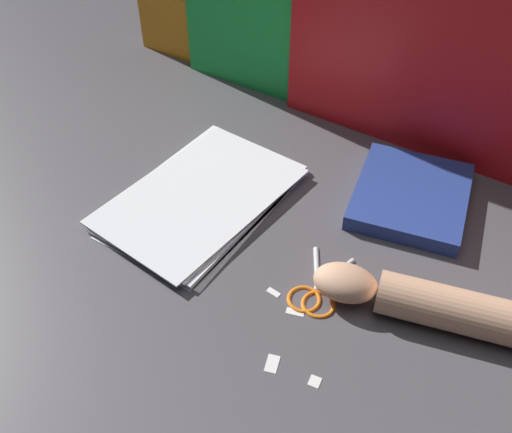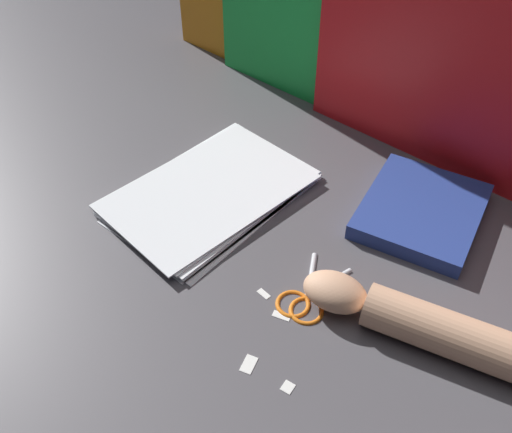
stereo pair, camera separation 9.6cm
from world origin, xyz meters
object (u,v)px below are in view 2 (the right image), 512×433
Objects in this scene: paper_stack at (210,193)px; scissors at (305,298)px; hand_forearm at (418,322)px; book_closed at (421,211)px.

paper_stack is 2.50× the size of scissors.
hand_forearm is at bearing 21.31° from scissors.
paper_stack is at bearing -143.53° from book_closed.
book_closed is 0.79× the size of hand_forearm.
paper_stack is 1.40× the size of book_closed.
scissors is (-0.02, -0.28, -0.01)m from book_closed.
hand_forearm is at bearing 0.58° from paper_stack.
scissors is at bearing -94.71° from book_closed.
hand_forearm is (0.16, 0.06, 0.03)m from scissors.
hand_forearm reaches higher than scissors.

